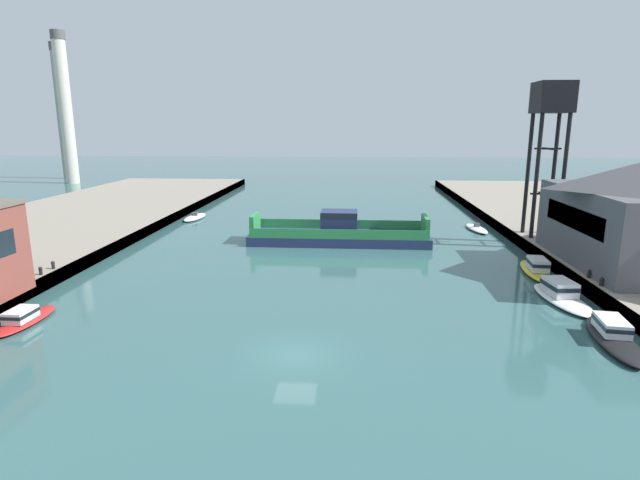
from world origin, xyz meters
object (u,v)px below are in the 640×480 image
Objects in this scene: moored_boat_near_right at (561,294)px; smokestack_distant_a at (62,108)px; moored_boat_mid_left at (24,318)px; moored_boat_far_left at (195,217)px; moored_boat_near_left at (613,334)px; crane_tower at (551,112)px; moored_boat_mid_right at (476,228)px; chain_ferry at (339,233)px; smokestack_distant_b at (65,105)px; moored_boat_far_right at (536,268)px.

smokestack_distant_a is at bearing 135.65° from moored_boat_near_right.
moored_boat_far_left is at bearing 90.85° from moored_boat_mid_left.
moored_boat_near_left is at bearing -88.67° from moored_boat_near_right.
moored_boat_mid_right is at bearing 121.64° from crane_tower.
chain_ferry reaches higher than moored_boat_mid_right.
moored_boat_near_right is 128.70m from smokestack_distant_a.
moored_boat_mid_left is 0.18× the size of smokestack_distant_b.
smokestack_distant_b reaches higher than moored_boat_near_right.
moored_boat_far_right is 19.32m from crane_tower.
moored_boat_far_left is at bearing 134.27° from moored_boat_near_left.
smokestack_distant_b is at bearing 148.98° from moored_boat_mid_right.
moored_boat_mid_left is at bearing -159.91° from moored_boat_far_right.
crane_tower reaches higher than moored_boat_far_left.
moored_boat_mid_left is (-21.28, -26.62, -0.70)m from chain_ferry.
smokestack_distant_b is (-43.88, 44.71, 18.09)m from moored_boat_far_left.
chain_ferry is 3.11× the size of moored_boat_mid_right.
moored_boat_far_left is 0.20× the size of smokestack_distant_b.
smokestack_distant_a is at bearing 138.26° from moored_boat_far_right.
smokestack_distant_a is at bearing 132.56° from moored_boat_far_left.
moored_boat_mid_left is at bearing -138.27° from moored_boat_mid_right.
moored_boat_mid_right is (-0.09, 27.72, -0.37)m from moored_boat_near_right.
chain_ferry is 32.71m from moored_boat_near_left.
moored_boat_mid_left is (-39.41, -7.36, -0.17)m from moored_boat_near_right.
moored_boat_near_left reaches higher than moored_boat_mid_right.
moored_boat_mid_left is 0.18× the size of smokestack_distant_a.
moored_boat_far_right is at bearing 88.48° from moored_boat_near_left.
moored_boat_far_left is (-40.20, 41.23, -0.28)m from moored_boat_near_left.
chain_ferry reaches higher than moored_boat_far_right.
moored_boat_far_right is at bearing 20.09° from moored_boat_mid_left.
smokestack_distant_a is 13.23m from smokestack_distant_b.
chain_ferry is 22.23m from moored_boat_far_right.
moored_boat_mid_left reaches higher than moored_boat_far_left.
chain_ferry is 3.05× the size of moored_boat_far_left.
moored_boat_far_right is at bearing -32.68° from chain_ferry.
moored_boat_far_right is (0.67, -20.45, 0.37)m from moored_boat_mid_right.
moored_boat_near_right is 0.24× the size of smokestack_distant_a.
smokestack_distant_b reaches higher than crane_tower.
smokestack_distant_a is (-51.79, 96.50, 17.54)m from moored_boat_mid_left.
chain_ferry is at bearing 51.36° from moored_boat_mid_left.
moored_boat_mid_left is at bearing -148.97° from crane_tower.
smokestack_distant_b is at bearing 138.18° from chain_ferry.
chain_ferry is 26.46m from moored_boat_near_right.
chain_ferry is 89.92m from smokestack_distant_b.
crane_tower is (4.47, 12.12, 14.36)m from moored_boat_far_right.
moored_boat_far_right reaches higher than moored_boat_mid_left.
chain_ferry reaches higher than moored_boat_near_right.
chain_ferry is 2.74× the size of moored_boat_far_right.
moored_boat_near_left is 7.83m from moored_boat_near_right.
smokestack_distant_b is (-88.94, 58.72, 3.38)m from crane_tower.
moored_boat_far_left is at bearing 140.14° from moored_boat_near_right.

